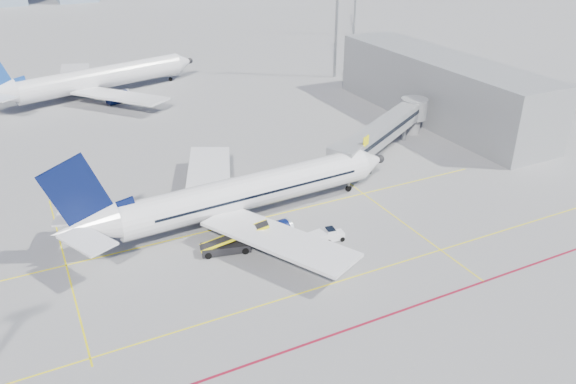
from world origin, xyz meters
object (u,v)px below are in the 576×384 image
cargo_dolly (310,244)px  ramp_worker (318,250)px  baggage_tug (333,234)px  second_aircraft (94,79)px  belt_loader (227,245)px  main_aircraft (238,195)px

cargo_dolly → ramp_worker: (0.17, -1.27, -0.07)m
baggage_tug → ramp_worker: bearing=-134.3°
baggage_tug → second_aircraft: bearing=110.0°
cargo_dolly → belt_loader: belt_loader is taller
belt_loader → baggage_tug: bearing=-2.1°
ramp_worker → main_aircraft: bearing=47.8°
second_aircraft → ramp_worker: bearing=-96.5°
main_aircraft → belt_loader: (-3.32, -5.22, -2.49)m
second_aircraft → ramp_worker: size_ratio=20.81×
second_aircraft → cargo_dolly: bearing=-96.5°
main_aircraft → second_aircraft: second_aircraft is taller
cargo_dolly → second_aircraft: bearing=91.8°
cargo_dolly → belt_loader: bearing=145.1°
main_aircraft → cargo_dolly: size_ratio=10.63×
belt_loader → ramp_worker: belt_loader is taller
second_aircraft → cargo_dolly: size_ratio=11.10×
belt_loader → ramp_worker: 9.06m
second_aircraft → ramp_worker: 65.32m
main_aircraft → belt_loader: main_aircraft is taller
belt_loader → main_aircraft: bearing=70.5°
ramp_worker → baggage_tug: bearing=-26.6°
second_aircraft → ramp_worker: (10.12, -64.50, -2.25)m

